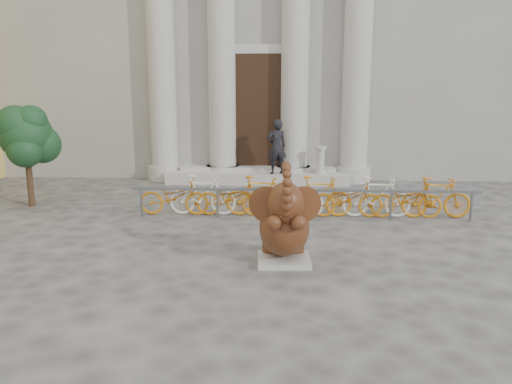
# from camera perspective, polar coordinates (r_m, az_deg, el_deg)

# --- Properties ---
(ground) EXTENTS (80.00, 80.00, 0.00)m
(ground) POSITION_cam_1_polar(r_m,az_deg,el_deg) (7.66, -3.51, -11.97)
(ground) COLOR #474442
(ground) RESTS_ON ground
(classical_building) EXTENTS (22.00, 10.70, 12.00)m
(classical_building) POSITION_cam_1_polar(r_m,az_deg,el_deg) (22.10, 0.97, 19.29)
(classical_building) COLOR gray
(classical_building) RESTS_ON ground
(entrance_steps) EXTENTS (6.00, 1.20, 0.36)m
(entrance_steps) POSITION_cam_1_polar(r_m,az_deg,el_deg) (16.64, 0.18, 1.71)
(entrance_steps) COLOR #A8A59E
(entrance_steps) RESTS_ON ground
(elephant_statue) EXTENTS (1.26, 1.40, 1.87)m
(elephant_statue) POSITION_cam_1_polar(r_m,az_deg,el_deg) (8.86, 3.27, -3.95)
(elephant_statue) COLOR #A8A59E
(elephant_statue) RESTS_ON ground
(bike_rack) EXTENTS (8.28, 0.53, 1.00)m
(bike_rack) POSITION_cam_1_polar(r_m,az_deg,el_deg) (12.21, 5.35, -0.49)
(bike_rack) COLOR slate
(bike_rack) RESTS_ON ground
(tree) EXTENTS (1.54, 1.40, 2.67)m
(tree) POSITION_cam_1_polar(r_m,az_deg,el_deg) (14.31, -24.76, 5.80)
(tree) COLOR #332114
(tree) RESTS_ON ground
(pedestrian) EXTENTS (0.75, 0.61, 1.76)m
(pedestrian) POSITION_cam_1_polar(r_m,az_deg,el_deg) (16.12, 2.37, 5.18)
(pedestrian) COLOR black
(pedestrian) RESTS_ON entrance_steps
(balustrade_post) EXTENTS (0.37, 0.37, 0.90)m
(balustrade_post) POSITION_cam_1_polar(r_m,az_deg,el_deg) (16.27, 7.37, 3.51)
(balustrade_post) COLOR #A8A59E
(balustrade_post) RESTS_ON entrance_steps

